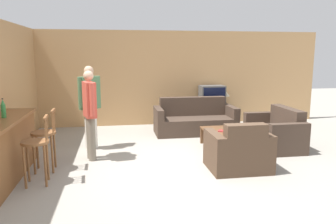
{
  "coord_description": "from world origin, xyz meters",
  "views": [
    {
      "loc": [
        -1.16,
        -5.34,
        1.96
      ],
      "look_at": [
        -0.16,
        0.85,
        0.85
      ],
      "focal_mm": 35.0,
      "sensor_mm": 36.0,
      "label": 1
    }
  ],
  "objects_px": {
    "bar_chair_near": "(36,147)",
    "tv": "(212,95)",
    "loveseat_right": "(276,133)",
    "person_by_counter": "(90,110)",
    "bar_chair_mid": "(45,137)",
    "tv_unit": "(212,115)",
    "couch_far": "(195,121)",
    "armchair_near": "(239,152)",
    "person_by_window": "(90,102)",
    "coffee_table": "(221,134)",
    "table_lamp": "(225,93)",
    "bottle": "(3,109)",
    "book_on_table": "(223,131)"
  },
  "relations": [
    {
      "from": "bar_chair_near",
      "to": "table_lamp",
      "type": "bearing_deg",
      "value": 41.44
    },
    {
      "from": "bar_chair_mid",
      "to": "book_on_table",
      "type": "xyz_separation_m",
      "value": [
        3.38,
        0.76,
        -0.19
      ]
    },
    {
      "from": "couch_far",
      "to": "person_by_counter",
      "type": "xyz_separation_m",
      "value": [
        -2.43,
        -1.76,
        0.63
      ]
    },
    {
      "from": "book_on_table",
      "to": "tv_unit",
      "type": "bearing_deg",
      "value": 78.91
    },
    {
      "from": "tv",
      "to": "bar_chair_near",
      "type": "bearing_deg",
      "value": -136.0
    },
    {
      "from": "couch_far",
      "to": "tv",
      "type": "height_order",
      "value": "tv"
    },
    {
      "from": "coffee_table",
      "to": "person_by_counter",
      "type": "xyz_separation_m",
      "value": [
        -2.62,
        -0.27,
        0.61
      ]
    },
    {
      "from": "armchair_near",
      "to": "book_on_table",
      "type": "bearing_deg",
      "value": 83.83
    },
    {
      "from": "bar_chair_mid",
      "to": "tv_unit",
      "type": "distance_m",
      "value": 4.96
    },
    {
      "from": "coffee_table",
      "to": "person_by_window",
      "type": "relative_size",
      "value": 0.63
    },
    {
      "from": "bar_chair_near",
      "to": "tv_unit",
      "type": "bearing_deg",
      "value": 44.03
    },
    {
      "from": "person_by_window",
      "to": "bottle",
      "type": "bearing_deg",
      "value": -131.34
    },
    {
      "from": "person_by_counter",
      "to": "tv",
      "type": "bearing_deg",
      "value": 39.89
    },
    {
      "from": "bar_chair_mid",
      "to": "person_by_window",
      "type": "xyz_separation_m",
      "value": [
        0.67,
        1.25,
        0.4
      ]
    },
    {
      "from": "bar_chair_near",
      "to": "person_by_window",
      "type": "xyz_separation_m",
      "value": [
        0.67,
        1.84,
        0.4
      ]
    },
    {
      "from": "armchair_near",
      "to": "tv",
      "type": "height_order",
      "value": "tv"
    },
    {
      "from": "armchair_near",
      "to": "person_by_window",
      "type": "bearing_deg",
      "value": 146.11
    },
    {
      "from": "coffee_table",
      "to": "table_lamp",
      "type": "relative_size",
      "value": 2.56
    },
    {
      "from": "bar_chair_mid",
      "to": "book_on_table",
      "type": "distance_m",
      "value": 3.47
    },
    {
      "from": "coffee_table",
      "to": "bottle",
      "type": "relative_size",
      "value": 3.52
    },
    {
      "from": "bar_chair_near",
      "to": "tv",
      "type": "relative_size",
      "value": 1.57
    },
    {
      "from": "couch_far",
      "to": "person_by_window",
      "type": "distance_m",
      "value": 2.76
    },
    {
      "from": "bar_chair_mid",
      "to": "loveseat_right",
      "type": "xyz_separation_m",
      "value": [
        4.55,
        0.74,
        -0.28
      ]
    },
    {
      "from": "loveseat_right",
      "to": "person_by_counter",
      "type": "height_order",
      "value": "person_by_counter"
    },
    {
      "from": "bar_chair_mid",
      "to": "loveseat_right",
      "type": "bearing_deg",
      "value": 9.29
    },
    {
      "from": "loveseat_right",
      "to": "bottle",
      "type": "relative_size",
      "value": 4.6
    },
    {
      "from": "loveseat_right",
      "to": "person_by_counter",
      "type": "distance_m",
      "value": 3.89
    },
    {
      "from": "bar_chair_near",
      "to": "tv_unit",
      "type": "height_order",
      "value": "bar_chair_near"
    },
    {
      "from": "bar_chair_mid",
      "to": "couch_far",
      "type": "height_order",
      "value": "bar_chair_mid"
    },
    {
      "from": "armchair_near",
      "to": "coffee_table",
      "type": "bearing_deg",
      "value": 85.65
    },
    {
      "from": "tv",
      "to": "bar_chair_mid",
      "type": "bearing_deg",
      "value": -140.95
    },
    {
      "from": "bar_chair_near",
      "to": "tv",
      "type": "xyz_separation_m",
      "value": [
        3.84,
        3.71,
        0.26
      ]
    },
    {
      "from": "bar_chair_near",
      "to": "bar_chair_mid",
      "type": "bearing_deg",
      "value": 90.0
    },
    {
      "from": "couch_far",
      "to": "person_by_window",
      "type": "height_order",
      "value": "person_by_window"
    },
    {
      "from": "bar_chair_mid",
      "to": "person_by_window",
      "type": "bearing_deg",
      "value": 61.62
    },
    {
      "from": "armchair_near",
      "to": "tv_unit",
      "type": "relative_size",
      "value": 0.95
    },
    {
      "from": "loveseat_right",
      "to": "tv",
      "type": "xyz_separation_m",
      "value": [
        -0.71,
        2.37,
        0.54
      ]
    },
    {
      "from": "tv_unit",
      "to": "person_by_counter",
      "type": "xyz_separation_m",
      "value": [
        -3.12,
        -2.61,
        0.65
      ]
    },
    {
      "from": "armchair_near",
      "to": "bar_chair_mid",
      "type": "bearing_deg",
      "value": 171.56
    },
    {
      "from": "loveseat_right",
      "to": "person_by_window",
      "type": "distance_m",
      "value": 3.97
    },
    {
      "from": "loveseat_right",
      "to": "person_by_window",
      "type": "height_order",
      "value": "person_by_window"
    },
    {
      "from": "bar_chair_mid",
      "to": "couch_far",
      "type": "distance_m",
      "value": 3.89
    },
    {
      "from": "bar_chair_mid",
      "to": "loveseat_right",
      "type": "relative_size",
      "value": 0.74
    },
    {
      "from": "loveseat_right",
      "to": "person_by_window",
      "type": "bearing_deg",
      "value": 172.61
    },
    {
      "from": "armchair_near",
      "to": "person_by_window",
      "type": "xyz_separation_m",
      "value": [
        -2.57,
        1.73,
        0.67
      ]
    },
    {
      "from": "coffee_table",
      "to": "couch_far",
      "type": "bearing_deg",
      "value": 97.28
    },
    {
      "from": "armchair_near",
      "to": "person_by_window",
      "type": "relative_size",
      "value": 0.58
    },
    {
      "from": "tv",
      "to": "armchair_near",
      "type": "bearing_deg",
      "value": -99.42
    },
    {
      "from": "bar_chair_mid",
      "to": "tv_unit",
      "type": "height_order",
      "value": "bar_chair_mid"
    },
    {
      "from": "couch_far",
      "to": "armchair_near",
      "type": "xyz_separation_m",
      "value": [
        0.09,
        -2.75,
        0.0
      ]
    }
  ]
}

